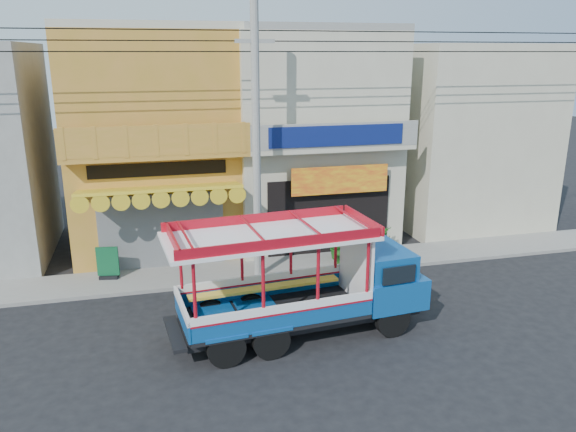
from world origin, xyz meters
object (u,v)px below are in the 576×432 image
at_px(songthaew_truck, 318,279).
at_px(green_sign, 108,265).
at_px(potted_plant_b, 339,249).
at_px(potted_plant_a, 338,246).
at_px(potted_plant_c, 385,239).
at_px(utility_pole, 261,128).

height_order(songthaew_truck, green_sign, songthaew_truck).
bearing_deg(potted_plant_b, green_sign, 25.75).
bearing_deg(potted_plant_a, green_sign, 137.43).
bearing_deg(songthaew_truck, potted_plant_a, 64.89).
distance_m(potted_plant_b, potted_plant_c, 2.16).
distance_m(green_sign, potted_plant_a, 7.92).
relative_size(utility_pole, songthaew_truck, 4.04).
height_order(green_sign, potted_plant_c, green_sign).
height_order(potted_plant_a, potted_plant_c, potted_plant_c).
relative_size(songthaew_truck, green_sign, 6.41).
bearing_deg(utility_pole, potted_plant_a, 17.00).
bearing_deg(songthaew_truck, potted_plant_b, 63.58).
relative_size(songthaew_truck, potted_plant_c, 6.77).
relative_size(green_sign, potted_plant_a, 1.17).
distance_m(green_sign, potted_plant_c, 9.81).
xyz_separation_m(green_sign, potted_plant_c, (9.81, 0.03, 0.06)).
bearing_deg(green_sign, songthaew_truck, -41.58).
distance_m(songthaew_truck, potted_plant_b, 4.90).
bearing_deg(green_sign, potted_plant_c, 0.18).
distance_m(green_sign, potted_plant_b, 7.80).
distance_m(songthaew_truck, green_sign, 7.58).
height_order(potted_plant_a, potted_plant_b, potted_plant_b).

